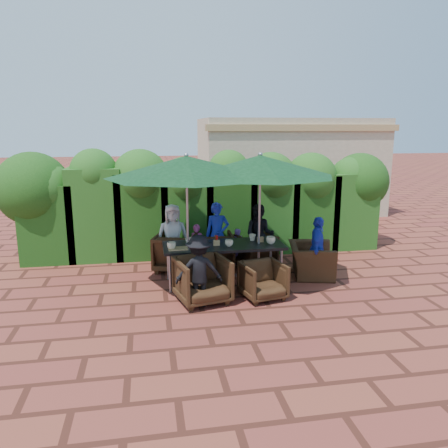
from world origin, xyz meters
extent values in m
plane|color=brown|center=(0.00, 0.00, 0.00)|extent=(80.00, 80.00, 0.00)
cube|color=black|center=(0.02, 0.23, 0.72)|extent=(2.26, 0.90, 0.05)
cube|color=gray|center=(0.02, 0.23, 0.12)|extent=(2.06, 0.05, 0.05)
cylinder|color=gray|center=(-1.01, -0.12, 0.35)|extent=(0.05, 0.05, 0.70)
cylinder|color=gray|center=(-1.01, 0.58, 0.35)|extent=(0.05, 0.05, 0.70)
cylinder|color=gray|center=(1.05, -0.12, 0.35)|extent=(0.05, 0.05, 0.70)
cylinder|color=gray|center=(1.05, 0.58, 0.35)|extent=(0.05, 0.05, 0.70)
cylinder|color=gray|center=(-0.66, 0.18, 0.01)|extent=(0.44, 0.44, 0.03)
cylinder|color=gray|center=(-0.66, 0.18, 1.20)|extent=(0.04, 0.04, 2.40)
cone|color=black|center=(-0.66, 0.18, 2.22)|extent=(2.91, 2.91, 0.38)
sphere|color=gray|center=(-0.66, 0.18, 2.42)|extent=(0.08, 0.08, 0.08)
cylinder|color=gray|center=(0.69, 0.18, 0.01)|extent=(0.44, 0.44, 0.03)
cylinder|color=gray|center=(0.69, 0.18, 1.20)|extent=(0.04, 0.04, 2.40)
cone|color=black|center=(0.69, 0.18, 2.22)|extent=(2.77, 2.77, 0.38)
sphere|color=gray|center=(0.69, 0.18, 2.42)|extent=(0.08, 0.08, 0.08)
imported|color=black|center=(-0.83, 1.13, 0.42)|extent=(1.01, 0.98, 0.84)
imported|color=black|center=(-0.01, 1.20, 0.40)|extent=(0.80, 0.76, 0.80)
imported|color=black|center=(0.89, 1.20, 0.37)|extent=(0.89, 0.86, 0.74)
imported|color=black|center=(-0.50, -0.65, 0.42)|extent=(0.98, 0.94, 0.85)
imported|color=black|center=(0.55, -0.68, 0.35)|extent=(0.80, 0.77, 0.70)
imported|color=black|center=(1.80, 0.32, 0.42)|extent=(0.84, 1.09, 0.85)
imported|color=silver|center=(-0.87, 1.28, 0.68)|extent=(0.69, 0.43, 1.36)
imported|color=#2133B7|center=(0.06, 1.23, 0.69)|extent=(0.53, 0.45, 1.37)
imported|color=black|center=(0.96, 1.16, 0.66)|extent=(0.73, 0.59, 1.32)
imported|color=black|center=(-0.57, -0.79, 0.60)|extent=(0.78, 0.38, 1.20)
imported|color=#2133B7|center=(1.85, 0.14, 0.61)|extent=(0.62, 0.80, 1.23)
imported|color=#D14996|center=(-0.37, 1.32, 0.45)|extent=(0.40, 0.37, 0.91)
imported|color=#7E50AF|center=(0.53, 1.31, 0.39)|extent=(0.31, 0.26, 0.78)
imported|color=#238144|center=(1.49, 4.18, 0.83)|extent=(1.54, 1.43, 1.66)
imported|color=#D14996|center=(2.30, 4.51, 0.86)|extent=(0.86, 0.56, 1.72)
imported|color=#94949C|center=(3.20, 4.18, 0.94)|extent=(1.28, 1.19, 1.88)
imported|color=beige|center=(-0.97, 0.07, 0.81)|extent=(0.16, 0.16, 0.13)
imported|color=beige|center=(-0.63, 0.35, 0.81)|extent=(0.13, 0.13, 0.12)
imported|color=beige|center=(0.09, 0.08, 0.81)|extent=(0.15, 0.15, 0.12)
imported|color=beige|center=(0.61, 0.41, 0.81)|extent=(0.14, 0.14, 0.13)
imported|color=beige|center=(0.90, 0.12, 0.82)|extent=(0.17, 0.17, 0.14)
cylinder|color=#B20C0A|center=(-0.11, 0.26, 0.83)|extent=(0.04, 0.04, 0.17)
cylinder|color=#4C230C|center=(-0.13, 0.27, 0.83)|extent=(0.04, 0.04, 0.17)
cube|color=tan|center=(-0.85, 0.04, 0.76)|extent=(0.35, 0.25, 0.02)
cube|color=tan|center=(-0.13, 0.17, 0.80)|extent=(0.12, 0.06, 0.10)
cube|color=tan|center=(0.74, 0.27, 0.80)|extent=(0.12, 0.06, 0.10)
cube|color=black|center=(-3.50, 2.30, 0.85)|extent=(1.15, 0.95, 1.71)
sphere|color=black|center=(-3.50, 2.30, 1.61)|extent=(1.14, 1.14, 1.14)
cube|color=black|center=(-2.50, 2.30, 1.02)|extent=(1.15, 0.95, 2.05)
sphere|color=black|center=(-2.50, 2.30, 1.95)|extent=(1.03, 1.03, 1.03)
cube|color=black|center=(-1.50, 2.30, 0.96)|extent=(1.15, 0.95, 1.92)
sphere|color=black|center=(-1.50, 2.30, 1.82)|extent=(1.25, 1.25, 1.25)
cube|color=black|center=(-0.50, 2.30, 0.89)|extent=(1.15, 0.95, 1.78)
sphere|color=black|center=(-0.50, 2.30, 1.68)|extent=(1.16, 1.16, 1.16)
cube|color=black|center=(0.50, 2.30, 1.02)|extent=(1.15, 0.95, 2.03)
sphere|color=black|center=(0.50, 2.30, 1.93)|extent=(0.96, 0.96, 0.96)
cube|color=black|center=(1.50, 2.30, 0.92)|extent=(1.15, 0.95, 1.83)
sphere|color=black|center=(1.50, 2.30, 1.73)|extent=(1.24, 1.24, 1.24)
cube|color=black|center=(2.50, 2.30, 0.90)|extent=(1.15, 0.95, 1.80)
sphere|color=black|center=(2.50, 2.30, 1.70)|extent=(1.25, 1.25, 1.25)
cube|color=black|center=(3.50, 2.30, 0.92)|extent=(1.15, 0.95, 1.83)
sphere|color=black|center=(3.50, 2.30, 1.73)|extent=(0.95, 0.95, 0.95)
sphere|color=black|center=(-3.80, 2.40, 1.60)|extent=(1.60, 1.60, 1.60)
sphere|color=black|center=(3.80, 2.40, 1.60)|extent=(1.40, 1.40, 1.40)
cube|color=beige|center=(3.50, 7.00, 1.60)|extent=(6.00, 3.00, 3.20)
cube|color=tan|center=(3.50, 5.55, 2.90)|extent=(6.20, 0.25, 0.20)
camera|label=1|loc=(-1.35, -7.58, 2.88)|focal=35.00mm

